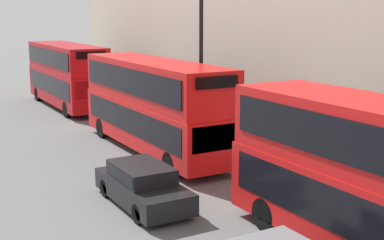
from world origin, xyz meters
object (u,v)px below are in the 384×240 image
(bus_second_in_queue, at_px, (154,102))
(pedestrian, at_px, (92,88))
(bus_third_in_queue, at_px, (67,73))
(car_hatchback, at_px, (142,184))

(bus_second_in_queue, distance_m, pedestrian, 16.32)
(bus_third_in_queue, bearing_deg, car_hatchback, -99.81)
(car_hatchback, distance_m, pedestrian, 23.00)
(bus_second_in_queue, bearing_deg, car_hatchback, -118.90)
(bus_third_in_queue, relative_size, pedestrian, 5.85)
(bus_second_in_queue, height_order, car_hatchback, bus_second_in_queue)
(pedestrian, bearing_deg, bus_second_in_queue, -99.24)
(pedestrian, bearing_deg, bus_third_in_queue, -135.89)
(bus_third_in_queue, bearing_deg, bus_second_in_queue, -90.00)
(bus_second_in_queue, relative_size, pedestrian, 6.15)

